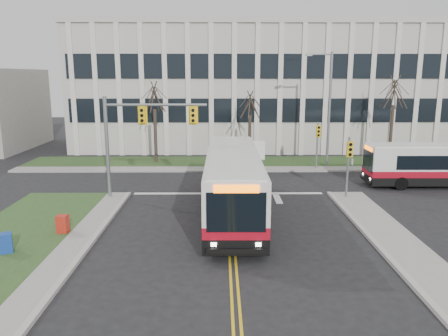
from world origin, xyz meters
TOP-DOWN VIEW (x-y plane):
  - ground at (0.00, 0.00)m, footprint 120.00×120.00m
  - sidewalk_west at (-7.00, -5.00)m, footprint 1.20×26.00m
  - sidewalk_cross at (5.00, 15.20)m, footprint 44.00×1.60m
  - building_lawn at (5.00, 18.00)m, footprint 44.00×5.00m
  - office_building at (5.00, 30.00)m, footprint 40.00×16.00m
  - mast_arm_signal at (-5.62, 7.16)m, footprint 6.11×0.38m
  - signal_pole_near at (7.20, 6.90)m, footprint 0.34×0.39m
  - signal_pole_far at (7.20, 15.40)m, footprint 0.34×0.39m
  - streetlight at (8.03, 16.20)m, footprint 2.15×0.25m
  - directory_sign at (2.50, 17.50)m, footprint 1.50×0.12m
  - tree_left at (-6.00, 18.00)m, footprint 1.80×1.80m
  - tree_mid at (2.00, 18.20)m, footprint 1.80×1.80m
  - tree_right at (14.00, 18.00)m, footprint 1.80×1.80m
  - bus_main at (0.16, 3.91)m, footprint 2.80×12.58m
  - bus_cross at (14.72, 9.98)m, footprint 10.58×2.35m
  - newspaper_box_blue at (-9.50, -1.44)m, footprint 0.64×0.62m
  - newspaper_box_red at (-7.96, 0.94)m, footprint 0.54×0.49m

SIDE VIEW (x-z plane):
  - ground at x=0.00m, z-range 0.00..0.00m
  - building_lawn at x=5.00m, z-range 0.00..0.12m
  - sidewalk_west at x=-7.00m, z-range 0.00..0.14m
  - sidewalk_cross at x=5.00m, z-range 0.00..0.14m
  - newspaper_box_blue at x=-9.50m, z-range 0.00..0.95m
  - newspaper_box_red at x=-7.96m, z-range 0.00..0.95m
  - directory_sign at x=2.50m, z-range 0.17..2.17m
  - bus_cross at x=14.72m, z-range 0.00..2.82m
  - bus_main at x=0.16m, z-range 0.00..3.35m
  - signal_pole_near at x=7.20m, z-range 0.60..4.40m
  - signal_pole_far at x=7.20m, z-range 0.60..4.40m
  - mast_arm_signal at x=-5.62m, z-range 1.16..7.36m
  - tree_mid at x=2.00m, z-range 1.47..8.29m
  - streetlight at x=8.03m, z-range 0.59..9.79m
  - tree_left at x=-6.00m, z-range 1.66..9.36m
  - tree_right at x=14.00m, z-range 1.78..10.03m
  - office_building at x=5.00m, z-range 0.00..12.00m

